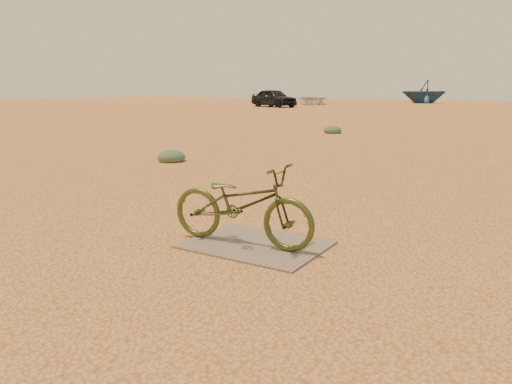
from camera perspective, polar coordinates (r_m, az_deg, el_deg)
The scene contains 8 objects.
ground at distance 5.22m, azimuth 0.14°, elevation -6.48°, with size 120.00×120.00×0.00m, color #E99353.
plywood_board at distance 5.32m, azimuth 0.00°, elevation -6.01°, with size 1.42×1.07×0.02m, color #7E6E54.
bicycle at distance 5.20m, azimuth -1.65°, elevation -1.38°, with size 0.57×1.64×0.86m, color #3E4A1E.
car at distance 41.55m, azimuth 2.05°, elevation 10.70°, with size 1.73×4.29×1.46m, color black.
boat_near_left at distance 47.59m, azimuth 6.41°, elevation 10.55°, with size 3.65×5.11×1.06m, color silver.
boat_far_left at distance 53.69m, azimuth 18.66°, elevation 10.84°, with size 3.82×4.42×2.33m, color navy.
kale_a at distance 11.41m, azimuth -9.62°, elevation 3.47°, with size 0.62×0.62×0.34m, color #4F6B47.
kale_c at distance 18.32m, azimuth 8.74°, elevation 6.66°, with size 0.65×0.65×0.36m, color #4F6B47.
Camera 1 is at (2.59, -4.23, 1.65)m, focal length 35.00 mm.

